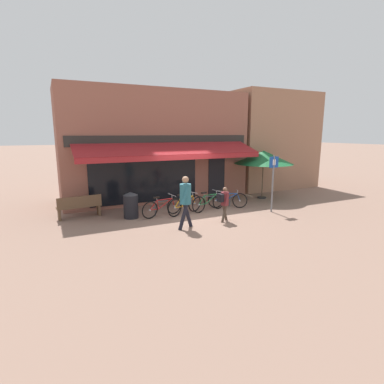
{
  "coord_description": "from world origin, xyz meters",
  "views": [
    {
      "loc": [
        -5.09,
        -10.23,
        3.19
      ],
      "look_at": [
        -0.36,
        -0.48,
        1.05
      ],
      "focal_mm": 28.0,
      "sensor_mm": 36.0,
      "label": 1
    }
  ],
  "objects_px": {
    "bicycle_green": "(209,202)",
    "litter_bin": "(131,205)",
    "pedestrian_child": "(224,200)",
    "park_bench": "(79,206)",
    "bicycle_orange": "(185,205)",
    "parking_sign": "(273,177)",
    "bicycle_blue": "(228,200)",
    "cafe_parasol": "(263,157)",
    "pedestrian_adult": "(185,197)",
    "bicycle_red": "(162,207)"
  },
  "relations": [
    {
      "from": "bicycle_red",
      "to": "litter_bin",
      "type": "relative_size",
      "value": 1.78
    },
    {
      "from": "bicycle_orange",
      "to": "bicycle_green",
      "type": "xyz_separation_m",
      "value": [
        1.12,
        0.05,
        -0.01
      ]
    },
    {
      "from": "park_bench",
      "to": "cafe_parasol",
      "type": "bearing_deg",
      "value": -6.07
    },
    {
      "from": "pedestrian_child",
      "to": "bicycle_red",
      "type": "bearing_deg",
      "value": 127.39
    },
    {
      "from": "pedestrian_adult",
      "to": "park_bench",
      "type": "height_order",
      "value": "pedestrian_adult"
    },
    {
      "from": "cafe_parasol",
      "to": "bicycle_orange",
      "type": "bearing_deg",
      "value": -167.12
    },
    {
      "from": "bicycle_green",
      "to": "pedestrian_child",
      "type": "height_order",
      "value": "pedestrian_child"
    },
    {
      "from": "bicycle_blue",
      "to": "pedestrian_adult",
      "type": "distance_m",
      "value": 3.41
    },
    {
      "from": "bicycle_red",
      "to": "pedestrian_adult",
      "type": "relative_size",
      "value": 0.99
    },
    {
      "from": "bicycle_green",
      "to": "park_bench",
      "type": "distance_m",
      "value": 5.09
    },
    {
      "from": "pedestrian_adult",
      "to": "parking_sign",
      "type": "relative_size",
      "value": 0.78
    },
    {
      "from": "bicycle_orange",
      "to": "bicycle_blue",
      "type": "relative_size",
      "value": 1.11
    },
    {
      "from": "pedestrian_adult",
      "to": "pedestrian_child",
      "type": "height_order",
      "value": "pedestrian_adult"
    },
    {
      "from": "bicycle_blue",
      "to": "pedestrian_adult",
      "type": "bearing_deg",
      "value": -120.47
    },
    {
      "from": "park_bench",
      "to": "pedestrian_adult",
      "type": "bearing_deg",
      "value": -47.76
    },
    {
      "from": "bicycle_green",
      "to": "pedestrian_child",
      "type": "bearing_deg",
      "value": -111.2
    },
    {
      "from": "litter_bin",
      "to": "parking_sign",
      "type": "distance_m",
      "value": 5.74
    },
    {
      "from": "bicycle_blue",
      "to": "pedestrian_child",
      "type": "xyz_separation_m",
      "value": [
        -1.21,
        -1.65,
        0.44
      ]
    },
    {
      "from": "bicycle_green",
      "to": "park_bench",
      "type": "relative_size",
      "value": 1.08
    },
    {
      "from": "parking_sign",
      "to": "cafe_parasol",
      "type": "relative_size",
      "value": 0.82
    },
    {
      "from": "bicycle_red",
      "to": "litter_bin",
      "type": "xyz_separation_m",
      "value": [
        -1.15,
        0.33,
        0.13
      ]
    },
    {
      "from": "bicycle_red",
      "to": "bicycle_green",
      "type": "height_order",
      "value": "bicycle_red"
    },
    {
      "from": "pedestrian_child",
      "to": "cafe_parasol",
      "type": "xyz_separation_m",
      "value": [
        3.82,
        2.58,
        1.24
      ]
    },
    {
      "from": "cafe_parasol",
      "to": "bicycle_blue",
      "type": "bearing_deg",
      "value": -160.43
    },
    {
      "from": "pedestrian_adult",
      "to": "pedestrian_child",
      "type": "distance_m",
      "value": 1.64
    },
    {
      "from": "pedestrian_child",
      "to": "litter_bin",
      "type": "height_order",
      "value": "pedestrian_child"
    },
    {
      "from": "pedestrian_child",
      "to": "bicycle_green",
      "type": "bearing_deg",
      "value": 70.2
    },
    {
      "from": "bicycle_green",
      "to": "bicycle_blue",
      "type": "height_order",
      "value": "bicycle_green"
    },
    {
      "from": "bicycle_blue",
      "to": "park_bench",
      "type": "height_order",
      "value": "park_bench"
    },
    {
      "from": "litter_bin",
      "to": "park_bench",
      "type": "relative_size",
      "value": 0.61
    },
    {
      "from": "bicycle_blue",
      "to": "parking_sign",
      "type": "relative_size",
      "value": 0.67
    },
    {
      "from": "bicycle_red",
      "to": "bicycle_blue",
      "type": "relative_size",
      "value": 1.14
    },
    {
      "from": "pedestrian_adult",
      "to": "park_bench",
      "type": "xyz_separation_m",
      "value": [
        -3.11,
        2.89,
        -0.64
      ]
    },
    {
      "from": "bicycle_red",
      "to": "pedestrian_adult",
      "type": "bearing_deg",
      "value": -95.93
    },
    {
      "from": "park_bench",
      "to": "bicycle_blue",
      "type": "bearing_deg",
      "value": -15.48
    },
    {
      "from": "litter_bin",
      "to": "parking_sign",
      "type": "xyz_separation_m",
      "value": [
        5.43,
        -1.64,
        0.93
      ]
    },
    {
      "from": "bicycle_red",
      "to": "bicycle_blue",
      "type": "bearing_deg",
      "value": -11.44
    },
    {
      "from": "bicycle_blue",
      "to": "pedestrian_child",
      "type": "distance_m",
      "value": 2.09
    },
    {
      "from": "bicycle_orange",
      "to": "cafe_parasol",
      "type": "height_order",
      "value": "cafe_parasol"
    },
    {
      "from": "pedestrian_adult",
      "to": "park_bench",
      "type": "relative_size",
      "value": 1.11
    },
    {
      "from": "bicycle_orange",
      "to": "bicycle_green",
      "type": "bearing_deg",
      "value": -16.61
    },
    {
      "from": "bicycle_green",
      "to": "park_bench",
      "type": "bearing_deg",
      "value": 153.61
    },
    {
      "from": "bicycle_green",
      "to": "cafe_parasol",
      "type": "xyz_separation_m",
      "value": [
        3.58,
        1.02,
        1.66
      ]
    },
    {
      "from": "bicycle_green",
      "to": "litter_bin",
      "type": "distance_m",
      "value": 3.21
    },
    {
      "from": "bicycle_green",
      "to": "litter_bin",
      "type": "relative_size",
      "value": 1.76
    },
    {
      "from": "bicycle_red",
      "to": "pedestrian_adult",
      "type": "height_order",
      "value": "pedestrian_adult"
    },
    {
      "from": "parking_sign",
      "to": "park_bench",
      "type": "height_order",
      "value": "parking_sign"
    },
    {
      "from": "bicycle_red",
      "to": "bicycle_orange",
      "type": "xyz_separation_m",
      "value": [
        0.92,
        -0.09,
        0.01
      ]
    },
    {
      "from": "pedestrian_adult",
      "to": "parking_sign",
      "type": "distance_m",
      "value": 4.12
    },
    {
      "from": "bicycle_green",
      "to": "bicycle_blue",
      "type": "distance_m",
      "value": 0.98
    }
  ]
}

